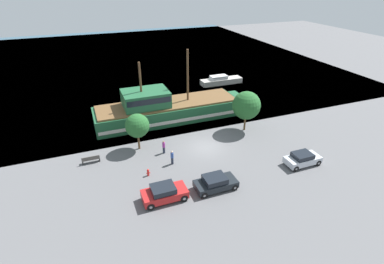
{
  "coord_description": "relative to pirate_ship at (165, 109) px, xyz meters",
  "views": [
    {
      "loc": [
        -12.36,
        -27.54,
        18.19
      ],
      "look_at": [
        -0.89,
        2.0,
        1.2
      ],
      "focal_mm": 28.0,
      "sensor_mm": 36.0,
      "label": 1
    }
  ],
  "objects": [
    {
      "name": "bench_promenade_east",
      "position": [
        -10.6,
        -7.5,
        -1.17
      ],
      "size": [
        1.87,
        0.45,
        0.85
      ],
      "color": "#4C4742",
      "rests_on": "ground_plane"
    },
    {
      "name": "tree_row_east",
      "position": [
        -5.12,
        -6.45,
        1.36
      ],
      "size": [
        2.73,
        2.73,
        4.35
      ],
      "color": "brown",
      "rests_on": "ground_plane"
    },
    {
      "name": "water_surface",
      "position": [
        2.15,
        35.04,
        -1.61
      ],
      "size": [
        80.0,
        80.0,
        0.0
      ],
      "primitive_type": "plane",
      "color": "#33566B",
      "rests_on": "ground"
    },
    {
      "name": "tree_row_mideast",
      "position": [
        8.67,
        -6.74,
        1.82
      ],
      "size": [
        3.56,
        3.56,
        5.22
      ],
      "color": "brown",
      "rests_on": "ground_plane"
    },
    {
      "name": "fire_hydrant",
      "position": [
        -5.42,
        -11.97,
        -1.2
      ],
      "size": [
        0.42,
        0.25,
        0.76
      ],
      "color": "red",
      "rests_on": "ground_plane"
    },
    {
      "name": "pirate_ship",
      "position": [
        0.0,
        0.0,
        0.0
      ],
      "size": [
        21.08,
        5.39,
        9.42
      ],
      "color": "#1E5633",
      "rests_on": "water_surface"
    },
    {
      "name": "pedestrian_walking_far",
      "position": [
        -2.51,
        -10.86,
        -0.8
      ],
      "size": [
        0.32,
        0.32,
        1.62
      ],
      "color": "#232838",
      "rests_on": "ground_plane"
    },
    {
      "name": "pedestrian_walking_near",
      "position": [
        -2.71,
        -8.41,
        -0.83
      ],
      "size": [
        0.32,
        0.32,
        1.55
      ],
      "color": "#232838",
      "rests_on": "ground_plane"
    },
    {
      "name": "parked_car_curb_mid",
      "position": [
        10.36,
        -15.95,
        -0.92
      ],
      "size": [
        3.8,
        1.83,
        1.39
      ],
      "color": "#B7BCC6",
      "rests_on": "ground_plane"
    },
    {
      "name": "moored_boat_dockside",
      "position": [
        13.83,
        10.76,
        -0.99
      ],
      "size": [
        7.73,
        1.98,
        1.6
      ],
      "color": "#B7B2A8",
      "rests_on": "water_surface"
    },
    {
      "name": "ground_plane",
      "position": [
        2.15,
        -8.96,
        -1.61
      ],
      "size": [
        160.0,
        160.0,
        0.0
      ],
      "primitive_type": "plane",
      "color": "#5B5B5E"
    },
    {
      "name": "parked_car_curb_front",
      "position": [
        0.02,
        -16.28,
        -0.93
      ],
      "size": [
        4.0,
        1.98,
        1.38
      ],
      "color": "black",
      "rests_on": "ground_plane"
    },
    {
      "name": "parked_car_curb_rear",
      "position": [
        -4.92,
        -16.04,
        -0.86
      ],
      "size": [
        4.05,
        1.97,
        1.49
      ],
      "color": "#B21E1E",
      "rests_on": "ground_plane"
    }
  ]
}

